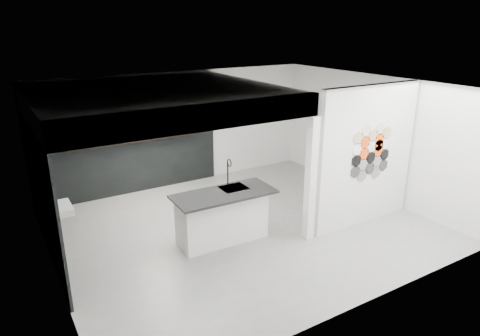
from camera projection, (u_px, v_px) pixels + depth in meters
name	position (u px, v px, depth m)	size (l,w,h in m)	color
floor	(243.00, 227.00, 8.58)	(7.00, 6.00, 0.01)	slate
partition_panel	(366.00, 156.00, 8.41)	(2.45, 0.15, 2.80)	silver
bay_clad_back	(129.00, 145.00, 9.96)	(4.40, 0.04, 2.35)	black
bay_clad_left	(40.00, 190.00, 7.30)	(0.04, 4.00, 2.35)	black
bulkhead	(156.00, 99.00, 7.92)	(4.40, 4.00, 0.40)	silver
corner_column	(311.00, 180.00, 7.79)	(0.16, 0.16, 2.35)	silver
fascia_beam	(202.00, 118.00, 6.37)	(4.40, 0.16, 0.40)	silver
wall_basin	(59.00, 209.00, 7.36)	(0.40, 0.60, 0.12)	silver
display_shelf	(135.00, 141.00, 9.88)	(3.00, 0.15, 0.04)	black
kitchen_island	(222.00, 216.00, 7.91)	(1.89, 0.87, 1.51)	silver
stockpot	(78.00, 143.00, 9.24)	(0.23, 0.23, 0.19)	black
kettle	(182.00, 130.00, 10.43)	(0.19, 0.19, 0.16)	black
glass_bowl	(188.00, 130.00, 10.52)	(0.14, 0.14, 0.10)	gray
glass_vase	(188.00, 130.00, 10.52)	(0.10, 0.10, 0.13)	gray
bottle_dark	(131.00, 137.00, 9.81)	(0.06, 0.06, 0.15)	black
utensil_cup	(100.00, 143.00, 9.48)	(0.07, 0.07, 0.09)	black
hex_tile_cluster	(372.00, 152.00, 8.32)	(1.04, 0.02, 1.16)	#2D2D2D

